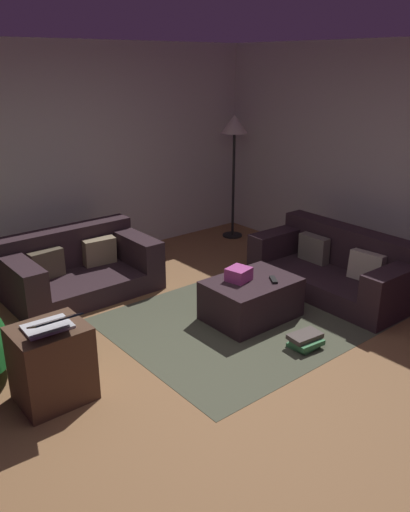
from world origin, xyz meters
The scene contains 12 objects.
ground_plane centered at (0.00, 0.00, 0.00)m, with size 6.40×6.40×0.00m, color brown.
rear_partition centered at (0.00, 3.14, 1.30)m, with size 6.40×0.12×2.60m, color beige.
couch_left centered at (0.04, 2.24, 0.26)m, with size 1.56×0.94×0.66m.
couch_right centered at (2.24, 0.47, 0.26)m, with size 0.89×1.78×0.66m.
ottoman centered at (1.05, 0.59, 0.20)m, with size 0.86×0.61×0.40m, color #2D1E23.
gift_box centered at (0.95, 0.66, 0.46)m, with size 0.21×0.20×0.13m, color #B23F8C.
tv_remote centered at (1.20, 0.44, 0.41)m, with size 0.05×0.16×0.02m, color black.
side_table centered at (-0.99, 0.57, 0.30)m, with size 0.52×0.44×0.59m, color #4C3323.
laptop centered at (-0.99, 0.50, 0.65)m, with size 0.34×0.42×0.19m.
book_stack centered at (1.02, -0.13, 0.06)m, with size 0.31×0.25×0.13m.
corner_lamp centered at (2.62, 2.58, 1.45)m, with size 0.36×0.36×1.70m.
area_rug centered at (1.05, 0.59, 0.00)m, with size 2.60×2.00×0.01m, color #474A37.
Camera 1 is at (-2.19, -2.67, 2.36)m, focal length 36.45 mm.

